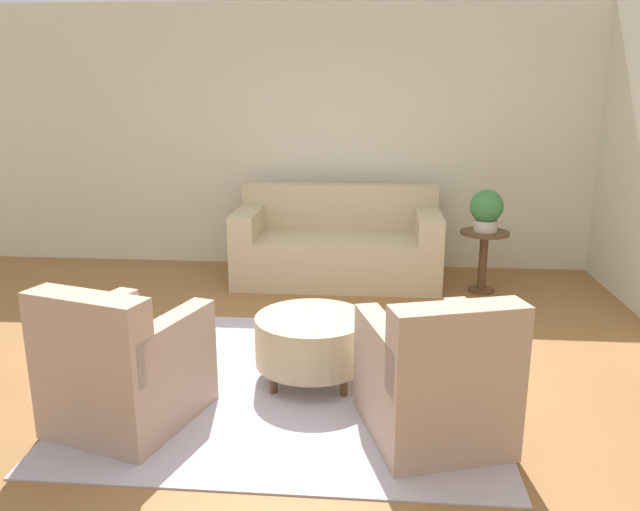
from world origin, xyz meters
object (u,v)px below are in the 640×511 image
at_px(armchair_right, 436,382).
at_px(side_table, 484,251).
at_px(armchair_left, 123,369).
at_px(potted_plant_on_side_table, 486,209).
at_px(ottoman_table, 312,340).
at_px(couch, 337,247).

relative_size(armchair_right, side_table, 1.61).
height_order(armchair_left, potted_plant_on_side_table, potted_plant_on_side_table).
height_order(armchair_right, ottoman_table, armchair_right).
bearing_deg(couch, ottoman_table, -90.83).
bearing_deg(armchair_left, armchair_right, 0.00).
bearing_deg(armchair_right, potted_plant_on_side_table, 75.57).
height_order(couch, potted_plant_on_side_table, potted_plant_on_side_table).
xyz_separation_m(couch, side_table, (1.42, -0.25, 0.05)).
bearing_deg(side_table, couch, 170.12).
bearing_deg(side_table, ottoman_table, -125.38).
xyz_separation_m(armchair_right, side_table, (0.70, 2.71, 0.06)).
relative_size(couch, ottoman_table, 2.69).
xyz_separation_m(side_table, potted_plant_on_side_table, (0.00, 0.00, 0.41)).
height_order(armchair_right, side_table, armchair_right).
relative_size(armchair_right, potted_plant_on_side_table, 2.43).
bearing_deg(couch, armchair_left, -109.76).
bearing_deg(armchair_right, armchair_left, 180.00).
xyz_separation_m(couch, armchair_left, (-1.06, -2.96, -0.01)).
bearing_deg(armchair_right, ottoman_table, 138.86).
height_order(ottoman_table, side_table, side_table).
height_order(couch, side_table, couch).
bearing_deg(ottoman_table, armchair_left, -147.27).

